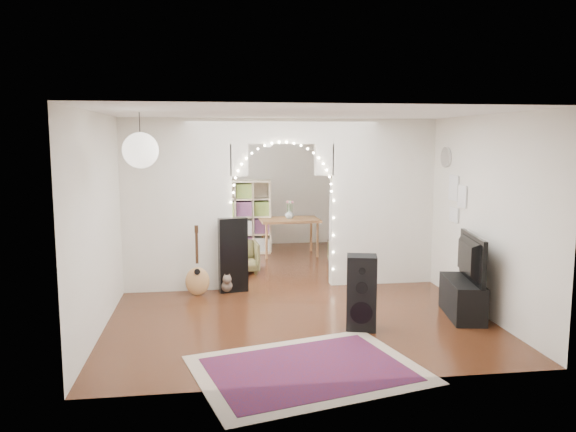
{
  "coord_description": "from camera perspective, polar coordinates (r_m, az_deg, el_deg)",
  "views": [
    {
      "loc": [
        -1.15,
        -8.85,
        2.37
      ],
      "look_at": [
        0.14,
        0.3,
        1.11
      ],
      "focal_mm": 35.0,
      "sensor_mm": 36.0,
      "label": 1
    }
  ],
  "objects": [
    {
      "name": "floor",
      "position": [
        9.23,
        -0.61,
        -7.09
      ],
      "size": [
        7.5,
        7.5,
        0.0
      ],
      "primitive_type": "plane",
      "color": "black",
      "rests_on": "ground"
    },
    {
      "name": "ceiling",
      "position": [
        8.93,
        -0.63,
        9.9
      ],
      "size": [
        5.0,
        7.5,
        0.02
      ],
      "primitive_type": "cube",
      "color": "white",
      "rests_on": "wall_back"
    },
    {
      "name": "picture_frames",
      "position": [
        8.69,
        16.71,
        1.71
      ],
      "size": [
        0.02,
        0.5,
        0.7
      ],
      "primitive_type": null,
      "color": "white",
      "rests_on": "wall_right"
    },
    {
      "name": "wall_clock",
      "position": [
        9.02,
        15.8,
        5.78
      ],
      "size": [
        0.03,
        0.31,
        0.31
      ],
      "primitive_type": "cylinder",
      "rotation": [
        0.0,
        1.57,
        0.0
      ],
      "color": "white",
      "rests_on": "wall_right"
    },
    {
      "name": "ceiling_fan",
      "position": [
        10.91,
        -1.99,
        7.94
      ],
      "size": [
        1.1,
        1.1,
        0.3
      ],
      "primitive_type": null,
      "color": "#A86F38",
      "rests_on": "ceiling"
    },
    {
      "name": "wall_left",
      "position": [
        9.01,
        -16.59,
        0.96
      ],
      "size": [
        0.02,
        7.5,
        2.7
      ],
      "primitive_type": "cube",
      "color": "silver",
      "rests_on": "floor"
    },
    {
      "name": "dining_table",
      "position": [
        11.53,
        0.16,
        -0.63
      ],
      "size": [
        1.22,
        0.83,
        0.76
      ],
      "rotation": [
        0.0,
        0.0,
        0.02
      ],
      "color": "brown",
      "rests_on": "floor"
    },
    {
      "name": "acoustic_guitar",
      "position": [
        8.68,
        -9.2,
        -5.42
      ],
      "size": [
        0.38,
        0.16,
        0.92
      ],
      "rotation": [
        0.0,
        0.0,
        0.08
      ],
      "color": "tan",
      "rests_on": "floor"
    },
    {
      "name": "bookcase",
      "position": [
        11.8,
        -5.4,
        -0.06
      ],
      "size": [
        1.53,
        0.56,
        1.53
      ],
      "primitive_type": "cube",
      "rotation": [
        0.0,
        0.0,
        -0.13
      ],
      "color": "tan",
      "rests_on": "floor"
    },
    {
      "name": "dining_chair_right",
      "position": [
        10.85,
        5.39,
        -3.67
      ],
      "size": [
        0.52,
        0.53,
        0.44
      ],
      "primitive_type": "imported",
      "rotation": [
        0.0,
        0.0,
        -0.11
      ],
      "color": "brown",
      "rests_on": "floor"
    },
    {
      "name": "media_console",
      "position": [
        7.98,
        17.3,
        -7.98
      ],
      "size": [
        0.57,
        1.06,
        0.5
      ],
      "primitive_type": "cube",
      "rotation": [
        0.0,
        0.0,
        -0.18
      ],
      "color": "black",
      "rests_on": "floor"
    },
    {
      "name": "flower_vase",
      "position": [
        11.51,
        0.16,
        0.2
      ],
      "size": [
        0.19,
        0.19,
        0.19
      ],
      "primitive_type": "imported",
      "rotation": [
        0.0,
        0.0,
        0.02
      ],
      "color": "white",
      "rests_on": "dining_table"
    },
    {
      "name": "tabby_cat",
      "position": [
        8.87,
        -6.28,
        -6.86
      ],
      "size": [
        0.23,
        0.5,
        0.33
      ],
      "rotation": [
        0.0,
        0.0,
        0.07
      ],
      "color": "brown",
      "rests_on": "floor"
    },
    {
      "name": "floor_speaker",
      "position": [
        7.12,
        7.46,
        -7.74
      ],
      "size": [
        0.43,
        0.4,
        0.95
      ],
      "rotation": [
        0.0,
        0.0,
        -0.25
      ],
      "color": "black",
      "rests_on": "floor"
    },
    {
      "name": "wall_right",
      "position": [
        9.63,
        14.31,
        1.46
      ],
      "size": [
        0.02,
        7.5,
        2.7
      ],
      "primitive_type": "cube",
      "color": "silver",
      "rests_on": "floor"
    },
    {
      "name": "fairy_lights",
      "position": [
        8.83,
        -0.51,
        2.46
      ],
      "size": [
        1.64,
        0.04,
        1.6
      ],
      "primitive_type": null,
      "color": "#FFEABF",
      "rests_on": "divider_wall"
    },
    {
      "name": "tv",
      "position": [
        7.85,
        17.46,
        -4.05
      ],
      "size": [
        0.33,
        1.08,
        0.62
      ],
      "primitive_type": "imported",
      "rotation": [
        0.0,
        0.0,
        1.39
      ],
      "color": "black",
      "rests_on": "media_console"
    },
    {
      "name": "divider_wall",
      "position": [
        8.98,
        -0.62,
        1.74
      ],
      "size": [
        5.0,
        0.2,
        2.7
      ],
      "color": "silver",
      "rests_on": "floor"
    },
    {
      "name": "dining_chair_left",
      "position": [
        10.11,
        -4.78,
        -4.18
      ],
      "size": [
        0.64,
        0.65,
        0.56
      ],
      "primitive_type": "imported",
      "rotation": [
        0.0,
        0.0,
        0.07
      ],
      "color": "brown",
      "rests_on": "floor"
    },
    {
      "name": "wall_front",
      "position": [
        5.33,
        4.59,
        -3.28
      ],
      "size": [
        5.0,
        0.02,
        2.7
      ],
      "primitive_type": "cube",
      "color": "silver",
      "rests_on": "floor"
    },
    {
      "name": "window",
      "position": [
        10.77,
        -15.06,
        2.88
      ],
      "size": [
        0.04,
        1.2,
        1.4
      ],
      "primitive_type": "cube",
      "color": "white",
      "rests_on": "wall_left"
    },
    {
      "name": "wall_back",
      "position": [
        12.69,
        -2.8,
        3.17
      ],
      "size": [
        5.0,
        0.02,
        2.7
      ],
      "primitive_type": "cube",
      "color": "silver",
      "rests_on": "floor"
    },
    {
      "name": "area_rug",
      "position": [
        6.02,
        2.03,
        -15.32
      ],
      "size": [
        2.62,
        2.22,
        0.02
      ],
      "primitive_type": "cube",
      "rotation": [
        0.0,
        0.0,
        0.25
      ],
      "color": "maroon",
      "rests_on": "floor"
    },
    {
      "name": "paper_lantern",
      "position": [
        6.5,
        -14.76,
        6.47
      ],
      "size": [
        0.4,
        0.4,
        0.4
      ],
      "primitive_type": "sphere",
      "color": "white",
      "rests_on": "ceiling"
    },
    {
      "name": "guitar_case",
      "position": [
        8.79,
        -5.6,
        -3.98
      ],
      "size": [
        0.47,
        0.23,
        1.17
      ],
      "primitive_type": "cube",
      "rotation": [
        0.0,
        0.0,
        0.18
      ],
      "color": "black",
      "rests_on": "floor"
    }
  ]
}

